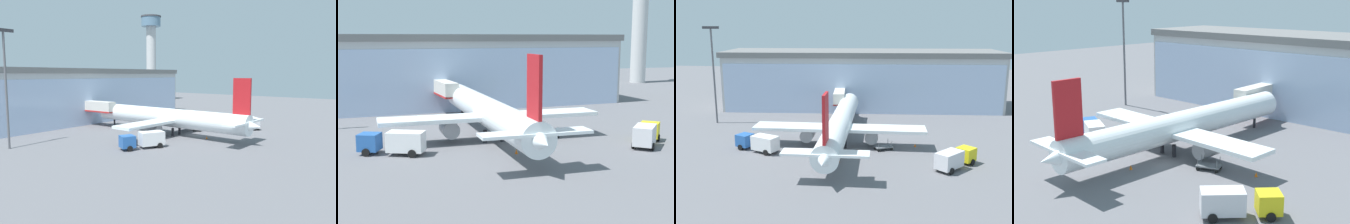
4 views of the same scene
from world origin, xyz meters
TOP-DOWN VIEW (x-y plane):
  - ground at (0.00, 0.00)m, footprint 240.00×240.00m
  - terminal_building at (0.01, 35.54)m, footprint 64.87×19.89m
  - jet_bridge at (-4.13, 25.19)m, footprint 3.16×11.73m
  - airplane at (-1.67, 4.85)m, footprint 27.85×40.10m
  - catering_truck at (-13.93, -0.30)m, footprint 7.57×4.91m
  - fuel_truck at (15.47, -4.55)m, footprint 6.52×6.90m
  - baggage_cart at (5.57, 2.47)m, footprint 3.22×2.65m
  - safety_cone_nose at (-0.84, -3.92)m, footprint 0.36×0.36m
  - safety_cone_wingtip at (10.69, 4.65)m, footprint 0.36×0.36m

SIDE VIEW (x-z plane):
  - ground at x=0.00m, z-range 0.00..0.00m
  - safety_cone_nose at x=-0.84m, z-range 0.00..0.55m
  - safety_cone_wingtip at x=10.69m, z-range 0.00..0.55m
  - baggage_cart at x=5.57m, z-range -0.25..1.25m
  - catering_truck at x=-13.93m, z-range 0.14..2.79m
  - fuel_truck at x=15.47m, z-range 0.14..2.79m
  - airplane at x=-1.67m, z-range -2.31..9.06m
  - jet_bridge at x=-4.13m, z-range 1.51..7.31m
  - terminal_building at x=0.01m, z-range 0.00..13.43m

